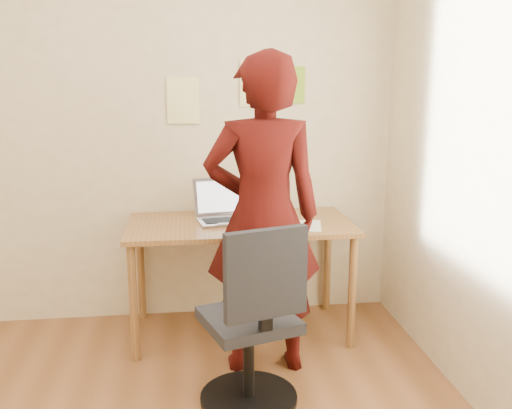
{
  "coord_description": "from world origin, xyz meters",
  "views": [
    {
      "loc": [
        0.34,
        -2.06,
        1.64
      ],
      "look_at": [
        0.72,
        0.95,
        0.95
      ],
      "focal_mm": 40.0,
      "sensor_mm": 36.0,
      "label": 1
    }
  ],
  "objects": [
    {
      "name": "room",
      "position": [
        0.0,
        0.0,
        1.35
      ],
      "size": [
        3.58,
        3.58,
        2.78
      ],
      "color": "brown",
      "rests_on": "ground"
    },
    {
      "name": "desk",
      "position": [
        0.67,
        1.38,
        0.65
      ],
      "size": [
        1.4,
        0.7,
        0.74
      ],
      "color": "#8F5F31",
      "rests_on": "ground"
    },
    {
      "name": "laptop",
      "position": [
        0.58,
        1.45,
        0.79
      ],
      "size": [
        0.4,
        0.37,
        0.25
      ],
      "rotation": [
        0.0,
        0.0,
        0.17
      ],
      "color": "#AFAFB6",
      "rests_on": "desk"
    },
    {
      "name": "paper_sheet",
      "position": [
        1.06,
        1.25,
        0.74
      ],
      "size": [
        0.24,
        0.31,
        0.0
      ],
      "primitive_type": "cube",
      "rotation": [
        0.0,
        0.0,
        -0.2
      ],
      "color": "white",
      "rests_on": "desk"
    },
    {
      "name": "phone",
      "position": [
        0.84,
        1.17,
        0.74
      ],
      "size": [
        0.12,
        0.14,
        0.01
      ],
      "rotation": [
        0.0,
        0.0,
        0.57
      ],
      "color": "black",
      "rests_on": "desk"
    },
    {
      "name": "wall_note_left",
      "position": [
        0.34,
        1.74,
        1.48
      ],
      "size": [
        0.21,
        0.0,
        0.3
      ],
      "primitive_type": "cube",
      "color": "#F8EA94",
      "rests_on": "room"
    },
    {
      "name": "wall_note_mid",
      "position": [
        0.82,
        1.74,
        1.59
      ],
      "size": [
        0.21,
        0.0,
        0.3
      ],
      "primitive_type": "cube",
      "color": "#F8EA94",
      "rests_on": "room"
    },
    {
      "name": "wall_note_right",
      "position": [
        1.06,
        1.74,
        1.58
      ],
      "size": [
        0.18,
        0.0,
        0.24
      ],
      "primitive_type": "cube",
      "color": "#86BA2A",
      "rests_on": "room"
    },
    {
      "name": "office_chair",
      "position": [
        0.65,
        0.51,
        0.41
      ],
      "size": [
        0.53,
        0.54,
        0.96
      ],
      "rotation": [
        0.0,
        0.0,
        0.3
      ],
      "color": "black",
      "rests_on": "ground"
    },
    {
      "name": "person",
      "position": [
        0.76,
        0.93,
        0.89
      ],
      "size": [
        0.66,
        0.44,
        1.77
      ],
      "primitive_type": "imported",
      "rotation": [
        0.0,
        0.0,
        3.12
      ],
      "color": "#380A07",
      "rests_on": "ground"
    }
  ]
}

